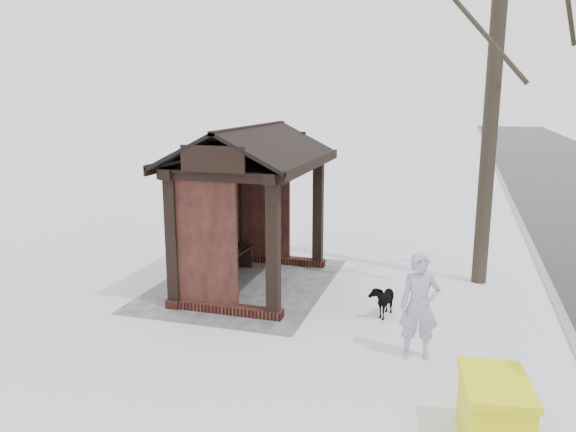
# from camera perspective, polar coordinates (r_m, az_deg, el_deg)

# --- Properties ---
(ground) EXTENTS (120.00, 120.00, 0.00)m
(ground) POSITION_cam_1_polar(r_m,az_deg,el_deg) (11.05, -3.46, -7.02)
(ground) COLOR white
(ground) RESTS_ON ground
(kerb) EXTENTS (120.00, 0.15, 0.06)m
(kerb) POSITION_cam_1_polar(r_m,az_deg,el_deg) (10.58, 26.11, -9.15)
(kerb) COLOR gray
(kerb) RESTS_ON ground
(trampled_patch) EXTENTS (4.20, 3.20, 0.02)m
(trampled_patch) POSITION_cam_1_polar(r_m,az_deg,el_deg) (11.12, -4.43, -6.87)
(trampled_patch) COLOR #929298
(trampled_patch) RESTS_ON ground
(bus_shelter) EXTENTS (3.60, 2.40, 3.09)m
(bus_shelter) POSITION_cam_1_polar(r_m,az_deg,el_deg) (10.59, -4.42, 4.19)
(bus_shelter) COLOR #351413
(bus_shelter) RESTS_ON ground
(pedestrian) EXTENTS (0.45, 0.61, 1.52)m
(pedestrian) POSITION_cam_1_polar(r_m,az_deg,el_deg) (8.12, 13.20, -8.91)
(pedestrian) COLOR #A39DB8
(pedestrian) RESTS_ON ground
(dog) EXTENTS (0.71, 0.41, 0.56)m
(dog) POSITION_cam_1_polar(r_m,az_deg,el_deg) (9.65, 9.57, -8.33)
(dog) COLOR black
(dog) RESTS_ON ground
(grit_bin) EXTENTS (1.07, 0.80, 0.76)m
(grit_bin) POSITION_cam_1_polar(r_m,az_deg,el_deg) (6.59, 20.20, -18.25)
(grit_bin) COLOR yellow
(grit_bin) RESTS_ON ground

